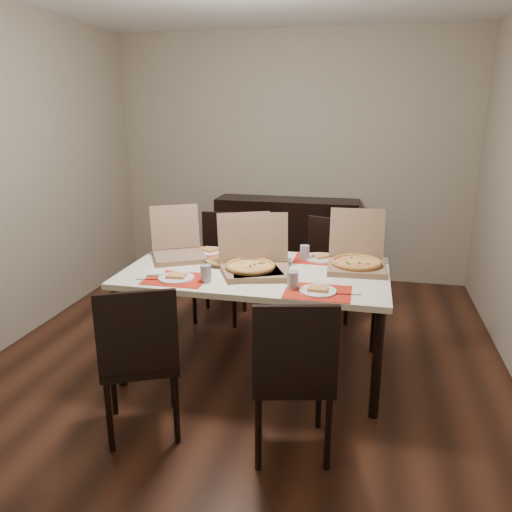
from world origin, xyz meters
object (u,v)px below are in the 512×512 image
chair_near_left (140,355)px  chair_far_left (222,261)px  chair_near_right (293,372)px  pizza_box_center (249,264)px  soda_bottle (159,235)px  chair_far_right (324,269)px  dining_table (256,279)px  sideboard (286,240)px  dip_bowl (282,262)px

chair_near_left → chair_far_left: (-0.06, 1.80, 0.00)m
chair_near_right → pizza_box_center: (-0.43, 0.85, 0.30)m
chair_far_left → soda_bottle: bearing=-119.8°
chair_near_right → chair_far_right: 1.77m
dining_table → chair_far_left: size_ratio=1.94×
chair_far_left → chair_far_right: 0.91m
pizza_box_center → soda_bottle: (-0.81, 0.36, 0.07)m
sideboard → dining_table: size_ratio=0.83×
chair_far_right → dip_bowl: 0.77m
chair_near_right → dip_bowl: bearing=102.7°
chair_far_left → dining_table: bearing=-60.0°
sideboard → chair_far_right: bearing=-65.6°
chair_near_right → chair_far_right: same height
chair_near_left → sideboard: bearing=83.0°
soda_bottle → sideboard: bearing=65.8°
chair_far_left → pizza_box_center: pizza_box_center is taller
soda_bottle → dining_table: bearing=-19.9°
chair_near_right → soda_bottle: soda_bottle is taller
chair_far_right → soda_bottle: (-1.24, -0.55, 0.37)m
chair_near_right → soda_bottle: 1.77m
sideboard → chair_far_left: size_ratio=1.61×
chair_near_left → chair_far_right: same height
chair_far_left → soda_bottle: size_ratio=3.09×
sideboard → dip_bowl: (0.26, -1.78, 0.32)m
chair_near_left → dip_bowl: 1.27m
dip_bowl → soda_bottle: soda_bottle is taller
dining_table → chair_far_right: size_ratio=1.94×
sideboard → dip_bowl: size_ratio=11.66×
dip_bowl → soda_bottle: 1.02m
dining_table → chair_far_right: (0.40, 0.86, -0.17)m
chair_near_right → dining_table: bearing=113.8°
dining_table → chair_near_left: size_ratio=1.94×
chair_far_left → chair_far_right: (0.91, -0.03, 0.00)m
chair_near_left → dip_bowl: chair_near_left is taller
chair_near_left → pizza_box_center: size_ratio=1.72×
pizza_box_center → dip_bowl: (0.19, 0.23, -0.04)m
dining_table → soda_bottle: size_ratio=5.97×
chair_near_right → dip_bowl: size_ratio=7.23×
dip_bowl → soda_bottle: bearing=172.6°
dining_table → dip_bowl: 0.25m
chair_near_left → dip_bowl: bearing=60.7°
pizza_box_center → soda_bottle: bearing=156.1°
sideboard → chair_far_right: (0.50, -1.10, 0.06)m
chair_near_left → soda_bottle: soda_bottle is taller
sideboard → dining_table: 1.98m
sideboard → chair_far_left: chair_far_left is taller
soda_bottle → chair_far_right: bearing=24.0°
chair_far_left → chair_far_right: bearing=-1.7°
pizza_box_center → dining_table: bearing=57.6°
dining_table → chair_far_right: chair_far_right is taller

